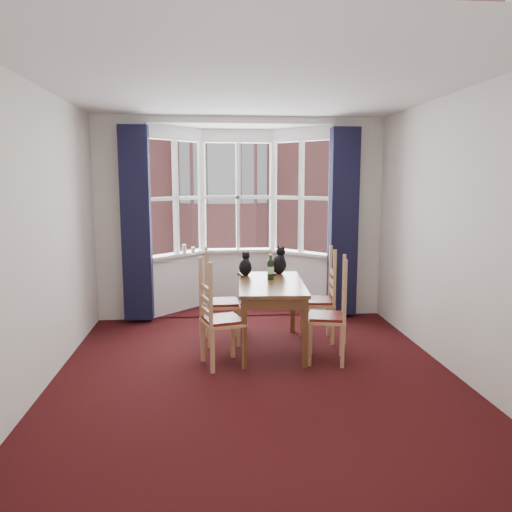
{
  "coord_description": "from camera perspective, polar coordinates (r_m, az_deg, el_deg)",
  "views": [
    {
      "loc": [
        -0.44,
        -4.74,
        1.93
      ],
      "look_at": [
        0.1,
        1.05,
        1.05
      ],
      "focal_mm": 35.0,
      "sensor_mm": 36.0,
      "label": 1
    }
  ],
  "objects": [
    {
      "name": "chair_left_far",
      "position": [
        5.99,
        -4.72,
        -5.51
      ],
      "size": [
        0.42,
        0.43,
        0.92
      ],
      "color": "tan",
      "rests_on": "floor"
    },
    {
      "name": "chair_right_far",
      "position": [
        6.12,
        7.83,
        -5.26
      ],
      "size": [
        0.44,
        0.46,
        0.92
      ],
      "color": "tan",
      "rests_on": "floor"
    },
    {
      "name": "street",
      "position": [
        37.83,
        -4.6,
        -3.54
      ],
      "size": [
        80.0,
        80.0,
        0.0
      ],
      "primitive_type": "plane",
      "color": "#333335",
      "rests_on": "ground"
    },
    {
      "name": "chair_left_near",
      "position": [
        5.24,
        -4.78,
        -7.58
      ],
      "size": [
        0.5,
        0.51,
        0.92
      ],
      "color": "tan",
      "rests_on": "floor"
    },
    {
      "name": "chair_right_near",
      "position": [
        5.42,
        9.04,
        -7.09
      ],
      "size": [
        0.49,
        0.5,
        0.92
      ],
      "color": "tan",
      "rests_on": "floor"
    },
    {
      "name": "wall_back_pier_right",
      "position": [
        7.31,
        11.31,
        4.28
      ],
      "size": [
        0.7,
        0.12,
        2.8
      ],
      "primitive_type": "cube",
      "color": "silver",
      "rests_on": "floor"
    },
    {
      "name": "wall_near",
      "position": [
        2.58,
        4.66,
        -3.24
      ],
      "size": [
        4.0,
        0.0,
        4.0
      ],
      "primitive_type": "plane",
      "rotation": [
        -1.57,
        0.0,
        0.0
      ],
      "color": "silver",
      "rests_on": "floor"
    },
    {
      "name": "wall_left",
      "position": [
        5.01,
        -23.43,
        1.84
      ],
      "size": [
        0.0,
        4.5,
        4.5
      ],
      "primitive_type": "plane",
      "rotation": [
        1.57,
        0.0,
        1.57
      ],
      "color": "silver",
      "rests_on": "floor"
    },
    {
      "name": "wall_back_pier_left",
      "position": [
        7.11,
        -15.16,
        4.03
      ],
      "size": [
        0.7,
        0.12,
        2.8
      ],
      "primitive_type": "cube",
      "color": "silver",
      "rests_on": "floor"
    },
    {
      "name": "floor",
      "position": [
        5.13,
        -0.02,
        -13.47
      ],
      "size": [
        4.5,
        4.5,
        0.0
      ],
      "primitive_type": "plane",
      "color": "black",
      "rests_on": "ground"
    },
    {
      "name": "cat_right",
      "position": [
        6.23,
        2.67,
        -0.8
      ],
      "size": [
        0.26,
        0.3,
        0.35
      ],
      "color": "black",
      "rests_on": "dining_table"
    },
    {
      "name": "curtain_left",
      "position": [
        6.9,
        -13.51,
        3.55
      ],
      "size": [
        0.38,
        0.22,
        2.6
      ],
      "primitive_type": "cube",
      "color": "#171633",
      "rests_on": "floor"
    },
    {
      "name": "dining_table",
      "position": [
        5.72,
        1.75,
        -4.03
      ],
      "size": [
        0.82,
        1.4,
        0.78
      ],
      "color": "brown",
      "rests_on": "floor"
    },
    {
      "name": "tenement_building",
      "position": [
        18.76,
        -4.06,
        7.56
      ],
      "size": [
        18.4,
        7.8,
        15.2
      ],
      "color": "#A95B57",
      "rests_on": "street"
    },
    {
      "name": "candle_tall",
      "position": [
        7.41,
        -8.21,
        0.82
      ],
      "size": [
        0.06,
        0.06,
        0.13
      ],
      "primitive_type": "cylinder",
      "color": "white",
      "rests_on": "bay_window"
    },
    {
      "name": "cat_left",
      "position": [
        6.11,
        -1.22,
        -1.15
      ],
      "size": [
        0.19,
        0.24,
        0.3
      ],
      "color": "black",
      "rests_on": "dining_table"
    },
    {
      "name": "wine_bottle",
      "position": [
        5.84,
        1.68,
        -1.42
      ],
      "size": [
        0.08,
        0.08,
        0.3
      ],
      "color": "black",
      "rests_on": "dining_table"
    },
    {
      "name": "curtain_right",
      "position": [
        7.08,
        9.93,
        3.78
      ],
      "size": [
        0.38,
        0.22,
        2.6
      ],
      "primitive_type": "cube",
      "color": "#171633",
      "rests_on": "floor"
    },
    {
      "name": "bay_window",
      "position": [
        7.52,
        -1.98,
        4.56
      ],
      "size": [
        2.76,
        0.94,
        2.8
      ],
      "color": "white",
      "rests_on": "floor"
    },
    {
      "name": "wall_right",
      "position": [
        5.36,
        21.82,
        2.32
      ],
      "size": [
        0.0,
        4.5,
        4.5
      ],
      "primitive_type": "plane",
      "rotation": [
        1.57,
        0.0,
        -1.57
      ],
      "color": "silver",
      "rests_on": "floor"
    },
    {
      "name": "candle_short",
      "position": [
        7.44,
        -7.2,
        0.69
      ],
      "size": [
        0.06,
        0.06,
        0.09
      ],
      "primitive_type": "cylinder",
      "color": "white",
      "rests_on": "bay_window"
    },
    {
      "name": "ceiling",
      "position": [
        4.84,
        -0.02,
        18.98
      ],
      "size": [
        4.5,
        4.5,
        0.0
      ],
      "primitive_type": "plane",
      "rotation": [
        3.14,
        0.0,
        0.0
      ],
      "color": "white",
      "rests_on": "floor"
    }
  ]
}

